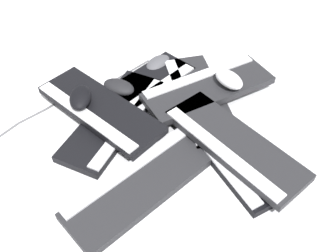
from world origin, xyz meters
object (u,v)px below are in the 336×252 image
Objects in this scene: mouse_0 at (80,97)px; keyboard_6 at (208,88)px; mouse_3 at (158,63)px; keyboard_1 at (141,184)px; keyboard_2 at (227,148)px; keyboard_0 at (115,118)px; keyboard_5 at (99,109)px; keyboard_7 at (234,144)px; keyboard_3 at (199,99)px; mouse_2 at (229,79)px; mouse_1 at (119,87)px; keyboard_4 at (138,91)px.

keyboard_6 is at bearing 98.99° from mouse_0.
keyboard_1 is at bearing 35.17° from mouse_3.
keyboard_1 is at bearing 24.41° from keyboard_2.
keyboard_5 is (0.05, -0.01, 0.03)m from keyboard_0.
keyboard_1 is 3.95× the size of mouse_0.
keyboard_7 is at bearing 155.53° from keyboard_0.
keyboard_6 is at bearing -149.27° from keyboard_3.
mouse_2 reaches higher than keyboard_2.
mouse_0 is at bearing 8.81° from keyboard_6.
keyboard_0 is 0.99× the size of keyboard_6.
mouse_1 is at bearing 55.50° from mouse_2.
mouse_2 is at bearing 27.64° from mouse_1.
keyboard_6 is at bearing 84.63° from mouse_3.
keyboard_5 is at bearing 11.19° from keyboard_3.
mouse_2 is (-0.10, -0.01, 0.07)m from keyboard_3.
keyboard_2 is 4.20× the size of mouse_0.
keyboard_5 is 3.80× the size of mouse_0.
keyboard_0 is at bearing -24.47° from keyboard_7.
keyboard_2 is 0.25m from mouse_2.
keyboard_4 is 0.16m from mouse_3.
keyboard_4 is at bearing -119.32° from keyboard_0.
mouse_0 is (0.45, -0.19, 0.04)m from keyboard_7.
keyboard_0 is 1.00× the size of keyboard_3.
keyboard_1 is 0.46m from mouse_2.
mouse_1 is (-0.01, -0.11, 0.04)m from keyboard_0.
keyboard_4 is at bearing -46.50° from keyboard_7.
mouse_0 reaches higher than keyboard_6.
keyboard_0 and keyboard_4 have the same top height.
keyboard_3 is at bearing 30.73° from keyboard_6.
keyboard_7 is (-0.04, 0.25, 0.00)m from keyboard_6.
mouse_0 is 1.00× the size of mouse_1.
mouse_0 reaches higher than mouse_1.
keyboard_0 is 1.10× the size of keyboard_5.
keyboard_6 reaches higher than keyboard_4.
keyboard_1 is 0.30m from keyboard_5.
keyboard_3 is 0.23m from mouse_3.
keyboard_4 is 0.17m from keyboard_5.
keyboard_0 and keyboard_2 have the same top height.
mouse_2 is 1.00× the size of mouse_3.
keyboard_5 is at bearing 44.32° from keyboard_4.
keyboard_2 is (-0.25, -0.11, 0.00)m from keyboard_1.
keyboard_5 reaches higher than keyboard_0.
mouse_1 reaches higher than keyboard_5.
mouse_2 reaches higher than keyboard_6.
keyboard_5 is at bearing 69.13° from mouse_2.
keyboard_1 is 0.42m from keyboard_6.
mouse_1 is at bearing -120.82° from keyboard_5.
keyboard_7 is 4.02× the size of mouse_1.
keyboard_7 is at bearing -8.05° from mouse_1.
keyboard_3 is (-0.20, -0.33, 0.00)m from keyboard_1.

